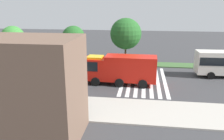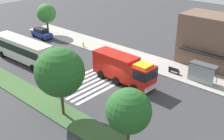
{
  "view_description": "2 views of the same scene",
  "coord_description": "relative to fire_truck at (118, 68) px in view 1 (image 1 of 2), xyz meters",
  "views": [
    {
      "loc": [
        -2.58,
        29.58,
        9.76
      ],
      "look_at": [
        1.34,
        1.13,
        1.57
      ],
      "focal_mm": 37.17,
      "sensor_mm": 36.0,
      "label": 1
    },
    {
      "loc": [
        20.93,
        -23.48,
        16.9
      ],
      "look_at": [
        -0.98,
        0.99,
        1.65
      ],
      "focal_mm": 44.28,
      "sensor_mm": 36.0,
      "label": 2
    }
  ],
  "objects": [
    {
      "name": "sidewalk",
      "position": [
        -0.44,
        7.69,
        -1.97
      ],
      "size": [
        60.0,
        5.34,
        0.14
      ],
      "primitive_type": "cube",
      "color": "#ADA89E",
      "rests_on": "ground_plane"
    },
    {
      "name": "median_tree_west",
      "position": [
        8.79,
        -10.22,
        2.31
      ],
      "size": [
        3.86,
        3.86,
        6.15
      ],
      "color": "#47301E",
      "rests_on": "median_strip"
    },
    {
      "name": "ground_plane",
      "position": [
        -0.44,
        -1.85,
        -2.04
      ],
      "size": [
        120.0,
        120.0,
        0.0
      ],
      "primitive_type": "plane",
      "color": "#38383A"
    },
    {
      "name": "fire_truck",
      "position": [
        0.0,
        0.0,
        0.0
      ],
      "size": [
        9.23,
        3.02,
        3.64
      ],
      "rotation": [
        0.0,
        0.0,
        -0.02
      ],
      "color": "red",
      "rests_on": "ground_plane"
    },
    {
      "name": "bus_stop_shelter",
      "position": [
        7.6,
        6.56,
        -0.15
      ],
      "size": [
        3.5,
        1.4,
        2.46
      ],
      "color": "#4C4C51",
      "rests_on": "sidewalk"
    },
    {
      "name": "storefront_building",
      "position": [
        6.59,
        12.95,
        1.75
      ],
      "size": [
        10.41,
        6.01,
        7.59
      ],
      "color": "brown",
      "rests_on": "ground_plane"
    },
    {
      "name": "median_strip",
      "position": [
        -0.44,
        -10.22,
        -1.97
      ],
      "size": [
        60.0,
        3.0,
        0.14
      ],
      "primitive_type": "cube",
      "color": "#3D6033",
      "rests_on": "ground_plane"
    },
    {
      "name": "median_tree_far_west",
      "position": [
        -0.06,
        -10.22,
        3.04
      ],
      "size": [
        5.1,
        5.1,
        7.5
      ],
      "color": "#47301E",
      "rests_on": "median_strip"
    },
    {
      "name": "median_tree_center",
      "position": [
        19.79,
        -10.22,
        2.03
      ],
      "size": [
        4.07,
        4.07,
        5.99
      ],
      "color": "#513823",
      "rests_on": "median_strip"
    },
    {
      "name": "street_lamp",
      "position": [
        11.73,
        5.62,
        1.7
      ],
      "size": [
        0.36,
        0.36,
        6.08
      ],
      "color": "#2D2D30",
      "rests_on": "sidewalk"
    },
    {
      "name": "bench_near_shelter",
      "position": [
        3.6,
        6.55,
        -1.45
      ],
      "size": [
        1.6,
        0.5,
        0.9
      ],
      "color": "black",
      "rests_on": "sidewalk"
    },
    {
      "name": "crosswalk",
      "position": [
        -3.22,
        -1.85,
        -2.03
      ],
      "size": [
        5.85,
        12.37,
        0.01
      ],
      "color": "silver",
      "rests_on": "ground_plane"
    }
  ]
}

